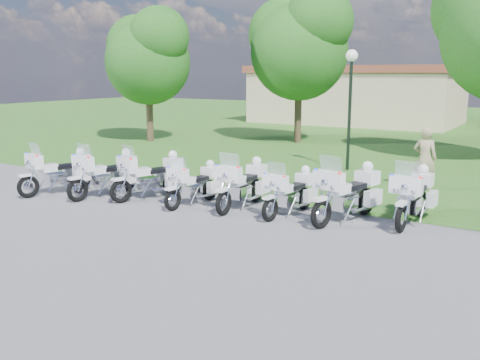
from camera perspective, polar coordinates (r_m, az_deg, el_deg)
The scene contains 15 objects.
ground at distance 13.05m, azimuth -5.09°, elevation -4.70°, with size 100.00×100.00×0.00m, color slate.
grass_lawn at distance 37.94m, azimuth 20.27°, elevation 5.22°, with size 100.00×48.00×0.01m, color #266520.
motorcycle_0 at distance 17.15m, azimuth -18.72°, elevation 0.93°, with size 1.09×2.37×1.61m.
motorcycle_1 at distance 16.32m, azimuth -14.05°, elevation 0.73°, with size 0.99×2.43×1.64m.
motorcycle_2 at distance 15.77m, azimuth -9.42°, elevation 0.54°, with size 1.25×2.34×1.62m.
motorcycle_3 at distance 14.84m, azimuth -4.84°, elevation -0.36°, with size 0.81×2.12×1.43m.
motorcycle_4 at distance 14.43m, azimuth 0.35°, elevation -0.36°, with size 0.79×2.37×1.59m.
motorcycle_5 at distance 13.80m, azimuth 5.46°, elevation -1.21°, with size 0.89×2.16×1.46m.
motorcycle_6 at distance 13.42m, azimuth 11.50°, elevation -1.29°, with size 1.24×2.49×1.71m.
motorcycle_7 at distance 13.65m, azimuth 18.07°, elevation -1.56°, with size 0.80×2.42×1.63m.
lamp_post at distance 20.24m, azimuth 11.74°, elevation 10.35°, with size 0.44×0.44×4.43m.
tree_0 at distance 29.03m, azimuth -9.83°, elevation 13.12°, with size 5.19×4.43×6.92m.
tree_1 at distance 28.27m, azimuth 6.31°, elevation 14.42°, with size 5.83×4.97×7.77m.
building_west at distance 40.38m, azimuth 12.34°, elevation 8.93°, with size 14.56×8.32×4.10m.
bystander_a at distance 17.57m, azimuth 19.11°, elevation 2.16°, with size 0.72×0.47×1.96m, color tan.
Camera 1 is at (7.57, -10.00, 3.60)m, focal length 40.00 mm.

